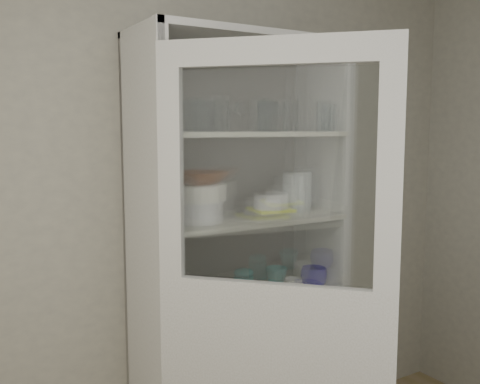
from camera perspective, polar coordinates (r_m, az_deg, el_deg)
wall_back at (r=2.64m, az=-6.27°, el=-1.43°), size 3.60×0.02×2.60m
pantry_cabinet at (r=2.66m, az=-0.71°, el=-9.22°), size 1.00×0.45×2.10m
cupboard_door at (r=2.10m, az=3.56°, el=-15.64°), size 0.65×0.68×2.00m
tumbler_0 at (r=2.22m, az=-7.64°, el=8.00°), size 0.08×0.08×0.13m
tumbler_1 at (r=2.29m, az=-3.81°, el=8.18°), size 0.08×0.08×0.14m
tumbler_2 at (r=2.30m, az=-2.08°, el=8.35°), size 0.08×0.08×0.15m
tumbler_3 at (r=2.45m, az=2.64°, el=7.98°), size 0.08×0.08×0.13m
tumbler_4 at (r=2.53m, az=5.41°, el=8.12°), size 0.09×0.09×0.15m
tumbler_5 at (r=2.66m, az=8.88°, el=7.98°), size 0.08×0.08×0.15m
tumbler_6 at (r=2.63m, az=9.36°, el=7.79°), size 0.07×0.07×0.13m
tumbler_7 at (r=2.34m, az=-8.93°, el=7.92°), size 0.08×0.08×0.13m
tumbler_8 at (r=2.42m, az=-4.77°, el=8.05°), size 0.09×0.09×0.14m
tumbler_9 at (r=2.39m, az=-5.03°, el=8.25°), size 0.09×0.09×0.15m
tumbler_10 at (r=2.57m, az=2.80°, el=8.08°), size 0.08×0.08×0.14m
tumbler_11 at (r=2.63m, az=3.29°, el=8.08°), size 0.09×0.09×0.15m
goblet_0 at (r=2.48m, az=-6.54°, el=8.38°), size 0.08×0.08×0.17m
goblet_1 at (r=2.61m, az=0.07°, el=8.18°), size 0.07×0.07×0.16m
goblet_2 at (r=2.68m, az=3.01°, el=8.42°), size 0.08×0.08×0.18m
goblet_3 at (r=2.72m, az=4.09°, el=8.05°), size 0.07×0.07×0.15m
plate_stack_front at (r=2.38m, az=-4.30°, el=-2.05°), size 0.21×0.21×0.10m
plate_stack_back at (r=2.48m, az=-8.05°, el=-1.60°), size 0.22×0.22×0.11m
cream_bowl at (r=2.37m, az=-4.31°, el=-0.01°), size 0.30×0.30×0.07m
terracotta_bowl at (r=2.36m, az=-4.33°, el=1.55°), size 0.28×0.28×0.06m
glass_platter at (r=2.59m, az=3.30°, el=-2.22°), size 0.40×0.40×0.02m
yellow_trivet at (r=2.59m, az=3.30°, el=-1.88°), size 0.21×0.21×0.01m
white_ramekin at (r=2.58m, az=3.30°, el=-0.94°), size 0.19×0.19×0.07m
grey_bowl_stack at (r=2.70m, az=6.09°, el=0.06°), size 0.15×0.15×0.20m
mug_blue at (r=2.80m, az=7.87°, el=-9.02°), size 0.17×0.17×0.11m
mug_teal at (r=2.80m, az=3.89°, el=-9.04°), size 0.12×0.12×0.10m
mug_white at (r=2.67m, az=5.70°, el=-10.05°), size 0.10×0.10×0.08m
teal_jar at (r=2.65m, az=0.40°, el=-9.77°), size 0.10×0.10×0.12m
measuring_cups at (r=2.45m, az=-4.32°, el=-12.18°), size 0.09×0.09×0.04m
white_canister at (r=2.46m, az=-8.67°, el=-10.83°), size 0.13×0.13×0.14m
tin_box at (r=2.85m, az=3.98°, el=-17.77°), size 0.23×0.19×0.06m
tumbler_12 at (r=2.41m, az=-3.29°, el=8.04°), size 0.07×0.07×0.13m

